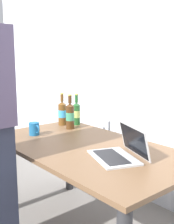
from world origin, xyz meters
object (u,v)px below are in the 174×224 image
coffee_mug (34,129)px  beer_bottle_amber (77,113)px  beer_bottle_brown (70,115)px  beer_bottle_dark (62,113)px  laptop (121,151)px

coffee_mug → beer_bottle_amber: bearing=97.9°
beer_bottle_amber → coffee_mug: (0.07, -0.49, -0.06)m
beer_bottle_brown → coffee_mug: size_ratio=2.55×
beer_bottle_brown → beer_bottle_amber: beer_bottle_brown is taller
beer_bottle_dark → coffee_mug: size_ratio=2.49×
beer_bottle_dark → beer_bottle_amber: (0.08, 0.11, -0.00)m
beer_bottle_amber → coffee_mug: size_ratio=2.43×
beer_bottle_dark → beer_bottle_brown: bearing=-10.8°
beer_bottle_amber → coffee_mug: bearing=-82.1°
laptop → beer_bottle_brown: bearing=165.7°
beer_bottle_brown → beer_bottle_amber: (-0.09, 0.14, -0.01)m
beer_bottle_brown → coffee_mug: (-0.02, -0.35, -0.07)m
laptop → beer_bottle_dark: bearing=166.2°
beer_bottle_brown → coffee_mug: bearing=-93.0°
beer_bottle_amber → coffee_mug: beer_bottle_amber is taller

